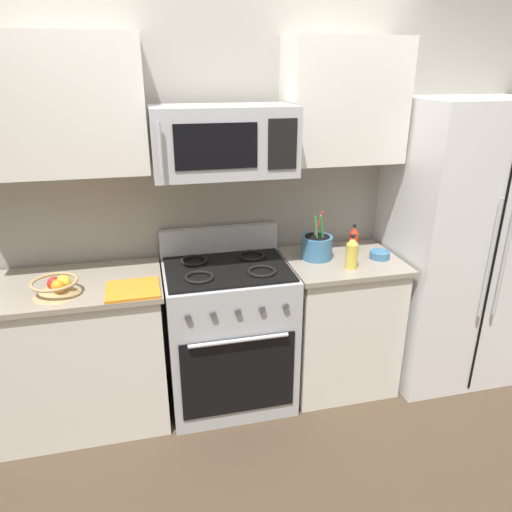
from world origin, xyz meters
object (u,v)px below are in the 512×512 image
microwave (223,141)px  bottle_oil (352,253)px  bottle_hot_sauce (354,240)px  prep_bowl (380,254)px  refrigerator (457,245)px  cutting_board (133,289)px  utensil_crock (317,247)px  range_oven (229,333)px  fruit_basket (56,287)px

microwave → bottle_oil: 1.00m
microwave → bottle_hot_sauce: 1.08m
bottle_hot_sauce → prep_bowl: bearing=-43.4°
refrigerator → cutting_board: size_ratio=6.58×
microwave → utensil_crock: bearing=2.1°
range_oven → utensil_crock: 0.78m
microwave → cutting_board: bearing=-159.9°
cutting_board → prep_bowl: 1.53m
bottle_hot_sauce → prep_bowl: bottle_hot_sauce is taller
refrigerator → fruit_basket: size_ratio=7.75×
range_oven → prep_bowl: bearing=-2.8°
bottle_hot_sauce → utensil_crock: bearing=-174.2°
bottle_oil → bottle_hot_sauce: bottle_oil is taller
range_oven → bottle_oil: size_ratio=5.19×
refrigerator → cutting_board: bearing=-175.7°
refrigerator → bottle_oil: refrigerator is taller
fruit_basket → refrigerator: bearing=2.7°
refrigerator → bottle_oil: 0.84m
utensil_crock → bottle_hot_sauce: 0.26m
fruit_basket → bottle_oil: 1.67m
bottle_oil → prep_bowl: bearing=22.6°
refrigerator → utensil_crock: size_ratio=6.29×
refrigerator → bottle_oil: size_ratio=8.91×
range_oven → microwave: (-0.00, 0.03, 1.19)m
utensil_crock → fruit_basket: (-1.52, -0.18, -0.03)m
prep_bowl → microwave: bearing=175.6°
range_oven → utensil_crock: (0.58, 0.05, 0.51)m
fruit_basket → cutting_board: (0.39, -0.04, -0.04)m
fruit_basket → cutting_board: size_ratio=0.85×
range_oven → fruit_basket: bearing=-171.8°
bottle_oil → range_oven: bearing=168.5°
range_oven → bottle_oil: 0.92m
utensil_crock → fruit_basket: bearing=-173.1°
range_oven → cutting_board: 0.73m
range_oven → bottle_hot_sauce: bottle_hot_sauce is taller
microwave → refrigerator: bearing=-1.6°
utensil_crock → fruit_basket: utensil_crock is taller
fruit_basket → microwave: bearing=9.8°
fruit_basket → cutting_board: fruit_basket is taller
range_oven → refrigerator: refrigerator is taller
refrigerator → bottle_hot_sauce: (-0.71, 0.09, 0.06)m
bottle_oil → bottle_hot_sauce: (0.11, 0.22, -0.01)m
microwave → fruit_basket: (-0.94, -0.16, -0.70)m
range_oven → cutting_board: (-0.55, -0.17, 0.44)m
cutting_board → microwave: bearing=20.1°
microwave → fruit_basket: size_ratio=3.20×
refrigerator → bottle_hot_sauce: refrigerator is taller
refrigerator → prep_bowl: (-0.58, -0.03, -0.00)m
microwave → prep_bowl: bearing=-4.4°
utensil_crock → cutting_board: size_ratio=1.05×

